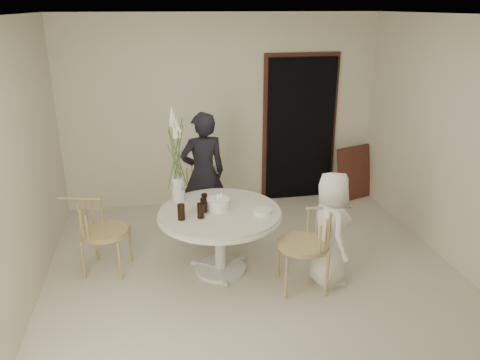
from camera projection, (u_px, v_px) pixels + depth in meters
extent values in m
plane|color=beige|center=(256.00, 279.00, 5.07)|extent=(4.50, 4.50, 0.00)
plane|color=white|center=(260.00, 15.00, 4.12)|extent=(4.50, 4.50, 0.00)
plane|color=beige|center=(223.00, 112.00, 6.66)|extent=(4.50, 0.00, 4.50)
plane|color=beige|center=(351.00, 289.00, 2.52)|extent=(4.50, 0.00, 4.50)
plane|color=beige|center=(14.00, 175.00, 4.19)|extent=(0.00, 4.50, 4.50)
plane|color=beige|center=(463.00, 148.00, 4.99)|extent=(0.00, 4.50, 4.50)
cube|color=black|center=(300.00, 130.00, 6.91)|extent=(1.00, 0.10, 2.10)
cube|color=#5D271F|center=(300.00, 125.00, 6.93)|extent=(1.12, 0.03, 2.22)
cylinder|color=silver|center=(221.00, 268.00, 5.23)|extent=(0.56, 0.56, 0.04)
cylinder|color=silver|center=(220.00, 243.00, 5.11)|extent=(0.12, 0.12, 0.65)
cylinder|color=silver|center=(220.00, 214.00, 4.99)|extent=(1.33, 1.33, 0.03)
cylinder|color=beige|center=(220.00, 212.00, 4.98)|extent=(1.30, 1.30, 0.04)
cube|color=#5D271F|center=(354.00, 173.00, 7.06)|extent=(0.63, 0.37, 0.80)
cylinder|color=tan|center=(183.00, 213.00, 6.15)|extent=(0.03, 0.03, 0.43)
cylinder|color=tan|center=(211.00, 215.00, 6.08)|extent=(0.03, 0.03, 0.43)
cylinder|color=tan|center=(192.00, 202.00, 6.50)|extent=(0.03, 0.03, 0.43)
cylinder|color=tan|center=(218.00, 204.00, 6.43)|extent=(0.03, 0.03, 0.43)
cylinder|color=tan|center=(201.00, 192.00, 6.21)|extent=(0.48, 0.48, 0.05)
cylinder|color=tan|center=(278.00, 257.00, 5.03)|extent=(0.03, 0.03, 0.47)
cylinder|color=tan|center=(286.00, 278.00, 4.64)|extent=(0.03, 0.03, 0.47)
cylinder|color=tan|center=(316.00, 255.00, 5.08)|extent=(0.03, 0.03, 0.47)
cylinder|color=tan|center=(327.00, 276.00, 4.69)|extent=(0.03, 0.03, 0.47)
cylinder|color=tan|center=(303.00, 244.00, 4.77)|extent=(0.52, 0.52, 0.05)
cylinder|color=tan|center=(120.00, 262.00, 4.97)|extent=(0.03, 0.03, 0.45)
cylinder|color=tan|center=(130.00, 244.00, 5.34)|extent=(0.03, 0.03, 0.45)
cylinder|color=tan|center=(83.00, 260.00, 4.99)|extent=(0.03, 0.03, 0.45)
cylinder|color=tan|center=(96.00, 242.00, 5.37)|extent=(0.03, 0.03, 0.45)
cylinder|color=tan|center=(105.00, 232.00, 5.08)|extent=(0.50, 0.50, 0.05)
imported|color=black|center=(203.00, 174.00, 5.88)|extent=(0.63, 0.47, 1.58)
imported|color=white|center=(330.00, 229.00, 4.81)|extent=(0.41, 0.61, 1.24)
cylinder|color=white|center=(218.00, 204.00, 4.99)|extent=(0.25, 0.25, 0.12)
cylinder|color=beige|center=(218.00, 197.00, 4.96)|extent=(0.01, 0.01, 0.05)
cylinder|color=beige|center=(221.00, 195.00, 5.00)|extent=(0.01, 0.01, 0.05)
cylinder|color=black|center=(204.00, 205.00, 4.92)|extent=(0.07, 0.07, 0.15)
cylinder|color=black|center=(201.00, 211.00, 4.78)|extent=(0.10, 0.10, 0.16)
cylinder|color=black|center=(181.00, 212.00, 4.74)|extent=(0.08, 0.08, 0.17)
cylinder|color=black|center=(204.00, 200.00, 5.05)|extent=(0.08, 0.08, 0.14)
cylinder|color=white|center=(262.00, 211.00, 4.90)|extent=(0.20, 0.20, 0.05)
cylinder|color=silver|center=(178.00, 189.00, 5.19)|extent=(0.15, 0.15, 0.27)
cylinder|color=#466C2E|center=(180.00, 160.00, 5.08)|extent=(0.01, 0.01, 0.68)
cone|color=white|center=(178.00, 129.00, 4.96)|extent=(0.07, 0.07, 0.17)
cylinder|color=#466C2E|center=(178.00, 157.00, 5.09)|extent=(0.01, 0.01, 0.74)
cone|color=white|center=(176.00, 123.00, 4.96)|extent=(0.07, 0.07, 0.17)
cylinder|color=#466C2E|center=(175.00, 154.00, 5.08)|extent=(0.01, 0.01, 0.80)
cone|color=white|center=(173.00, 118.00, 4.94)|extent=(0.07, 0.07, 0.17)
cylinder|color=#466C2E|center=(174.00, 152.00, 5.04)|extent=(0.01, 0.01, 0.85)
cone|color=white|center=(172.00, 113.00, 4.89)|extent=(0.07, 0.07, 0.17)
cylinder|color=#466C2E|center=(176.00, 161.00, 5.05)|extent=(0.01, 0.01, 0.68)
cone|color=white|center=(174.00, 130.00, 4.93)|extent=(0.07, 0.07, 0.17)
cylinder|color=#466C2E|center=(178.00, 158.00, 5.04)|extent=(0.01, 0.01, 0.74)
cone|color=white|center=(177.00, 125.00, 4.91)|extent=(0.07, 0.07, 0.17)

